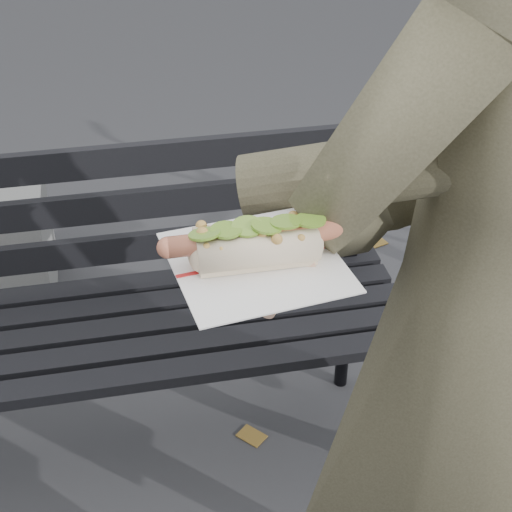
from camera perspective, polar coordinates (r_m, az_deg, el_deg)
The scene contains 4 objects.
park_bench at distance 2.02m, azimuth -10.96°, elevation -2.88°, with size 1.50×0.44×0.88m.
person at distance 1.26m, azimuth 16.34°, elevation -4.82°, with size 0.70×0.46×1.93m, color #413F2B.
held_hotdog at distance 0.99m, azimuth 9.93°, elevation 5.16°, with size 0.62×0.32×0.20m.
fallen_leaves at distance 2.20m, azimuth -2.02°, elevation -17.46°, with size 4.11×3.27×0.00m.
Camera 1 is at (-0.05, -0.78, 1.74)m, focal length 55.00 mm.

